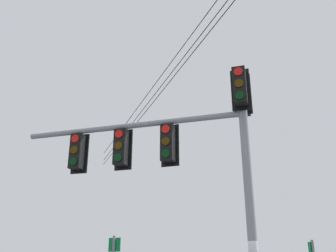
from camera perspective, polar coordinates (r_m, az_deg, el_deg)
name	(u,v)px	position (r m, az deg, el deg)	size (l,w,h in m)	color
signal_mast_assembly	(184,148)	(9.13, 2.32, -3.24)	(5.31, 3.18, 6.40)	gray
overhead_wire_span	(211,20)	(11.83, 6.35, 15.18)	(4.62, 27.53, 1.51)	black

